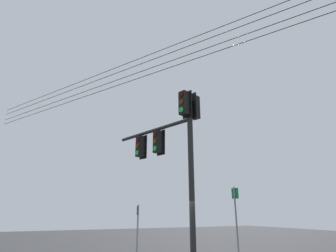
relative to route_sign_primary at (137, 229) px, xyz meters
name	(u,v)px	position (x,y,z in m)	size (l,w,h in m)	color
signal_mast_assembly	(173,144)	(2.66, 0.41, 3.16)	(4.28, 1.94, 6.50)	black
route_sign_primary	(137,229)	(0.00, 0.00, 0.00)	(0.31, 0.14, 2.46)	slate
route_sign_secondary	(236,217)	(2.18, 3.56, 0.47)	(0.35, 0.12, 3.19)	slate
overhead_wire_span	(164,59)	(2.47, 0.08, 6.89)	(22.41, 13.54, 1.08)	black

